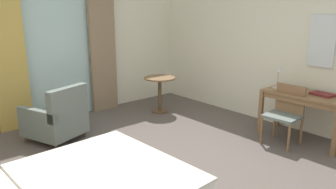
# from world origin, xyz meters

# --- Properties ---
(ground) EXTENTS (5.90, 6.51, 0.10)m
(ground) POSITION_xyz_m (0.00, 0.00, -0.05)
(ground) COLOR #564C47
(wall_back) EXTENTS (5.50, 0.12, 2.63)m
(wall_back) POSITION_xyz_m (0.00, 2.99, 1.31)
(wall_back) COLOR silver
(wall_back) RESTS_ON ground
(wall_right) EXTENTS (0.12, 6.11, 2.63)m
(wall_right) POSITION_xyz_m (2.69, 0.00, 1.31)
(wall_right) COLOR silver
(wall_right) RESTS_ON ground
(balcony_glass_door) EXTENTS (1.28, 0.02, 2.31)m
(balcony_glass_door) POSITION_xyz_m (-0.10, 2.91, 1.16)
(balcony_glass_door) COLOR silver
(balcony_glass_door) RESTS_ON ground
(curtain_panel_left) EXTENTS (0.54, 0.10, 2.36)m
(curtain_panel_left) POSITION_xyz_m (-0.96, 2.81, 1.18)
(curtain_panel_left) COLOR tan
(curtain_panel_left) RESTS_ON ground
(curtain_panel_right) EXTENTS (0.54, 0.10, 2.36)m
(curtain_panel_right) POSITION_xyz_m (0.77, 2.81, 1.18)
(curtain_panel_right) COLOR #897056
(curtain_panel_right) RESTS_ON ground
(writing_desk) EXTENTS (0.63, 1.24, 0.75)m
(writing_desk) POSITION_xyz_m (2.28, -0.61, 0.65)
(writing_desk) COLOR brown
(writing_desk) RESTS_ON ground
(desk_chair) EXTENTS (0.46, 0.49, 0.89)m
(desk_chair) POSITION_xyz_m (1.94, -0.48, 0.50)
(desk_chair) COLOR slate
(desk_chair) RESTS_ON ground
(desk_lamp) EXTENTS (0.20, 0.18, 0.38)m
(desk_lamp) POSITION_xyz_m (2.19, -0.17, 1.00)
(desk_lamp) COLOR #B7B2A8
(desk_lamp) RESTS_ON writing_desk
(closed_book) EXTENTS (0.27, 0.34, 0.03)m
(closed_book) POSITION_xyz_m (2.33, -0.83, 0.76)
(closed_book) COLOR maroon
(closed_book) RESTS_ON writing_desk
(armchair_by_window) EXTENTS (0.93, 0.97, 0.88)m
(armchair_by_window) POSITION_xyz_m (-0.63, 1.86, 0.34)
(armchair_by_window) COLOR slate
(armchair_by_window) RESTS_ON ground
(round_cafe_table) EXTENTS (0.61, 0.61, 0.70)m
(round_cafe_table) POSITION_xyz_m (1.50, 1.95, 0.51)
(round_cafe_table) COLOR brown
(round_cafe_table) RESTS_ON ground
(wall_mirror) EXTENTS (0.02, 0.40, 0.79)m
(wall_mirror) POSITION_xyz_m (2.61, -0.61, 1.51)
(wall_mirror) COLOR silver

